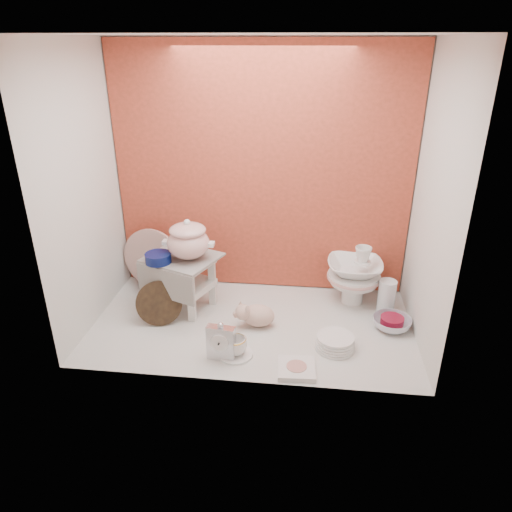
{
  "coord_description": "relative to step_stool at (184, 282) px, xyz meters",
  "views": [
    {
      "loc": [
        0.29,
        -2.27,
        1.48
      ],
      "look_at": [
        0.02,
        0.02,
        0.42
      ],
      "focal_mm": 33.08,
      "sensor_mm": 36.0,
      "label": 1
    }
  ],
  "objects": [
    {
      "name": "step_stool",
      "position": [
        0.0,
        0.0,
        0.0
      ],
      "size": [
        0.49,
        0.46,
        0.33
      ],
      "primitive_type": null,
      "rotation": [
        0.0,
        0.0,
        -0.39
      ],
      "color": "silver",
      "rests_on": "ground"
    },
    {
      "name": "teacup_saucer",
      "position": [
        0.38,
        -0.45,
        -0.16
      ],
      "size": [
        0.19,
        0.19,
        0.01
      ],
      "primitive_type": "cylinder",
      "rotation": [
        0.0,
        0.0,
        -0.06
      ],
      "color": "white",
      "rests_on": "ground"
    },
    {
      "name": "dinner_plate_stack",
      "position": [
        0.89,
        -0.33,
        -0.13
      ],
      "size": [
        0.25,
        0.25,
        0.07
      ],
      "primitive_type": "cylinder",
      "rotation": [
        0.0,
        0.0,
        -0.21
      ],
      "color": "white",
      "rests_on": "ground"
    },
    {
      "name": "lattice_dish",
      "position": [
        0.7,
        -0.54,
        -0.15
      ],
      "size": [
        0.19,
        0.19,
        0.03
      ],
      "primitive_type": "cube",
      "rotation": [
        0.0,
        0.0,
        0.06
      ],
      "color": "white",
      "rests_on": "ground"
    },
    {
      "name": "porcelain_tower",
      "position": [
        1.01,
        0.17,
        0.02
      ],
      "size": [
        0.4,
        0.4,
        0.37
      ],
      "primitive_type": null,
      "rotation": [
        0.0,
        0.0,
        -0.24
      ],
      "color": "white",
      "rests_on": "ground"
    },
    {
      "name": "lacquer_tray",
      "position": [
        -0.1,
        -0.19,
        -0.04
      ],
      "size": [
        0.28,
        0.16,
        0.25
      ],
      "primitive_type": null,
      "rotation": [
        0.0,
        0.0,
        0.25
      ],
      "color": "black",
      "rests_on": "ground"
    },
    {
      "name": "crystal_bowl",
      "position": [
        1.21,
        -0.11,
        -0.13
      ],
      "size": [
        0.22,
        0.22,
        0.07
      ],
      "primitive_type": "imported",
      "rotation": [
        0.0,
        0.0,
        -0.05
      ],
      "color": "silver",
      "rests_on": "ground"
    },
    {
      "name": "gold_rim_teacup",
      "position": [
        0.38,
        -0.45,
        -0.11
      ],
      "size": [
        0.13,
        0.13,
        0.09
      ],
      "primitive_type": "imported",
      "rotation": [
        0.0,
        0.0,
        0.08
      ],
      "color": "white",
      "rests_on": "teacup_saucer"
    },
    {
      "name": "blue_white_vase",
      "position": [
        -0.23,
        0.2,
        -0.03
      ],
      "size": [
        0.33,
        0.33,
        0.28
      ],
      "primitive_type": "imported",
      "rotation": [
        0.0,
        0.0,
        0.27
      ],
      "color": "white",
      "rests_on": "ground"
    },
    {
      "name": "ground",
      "position": [
        0.43,
        -0.15,
        -0.17
      ],
      "size": [
        1.8,
        1.8,
        0.0
      ],
      "primitive_type": "plane",
      "color": "silver",
      "rests_on": "ground"
    },
    {
      "name": "niche_shell",
      "position": [
        0.43,
        0.03,
        0.76
      ],
      "size": [
        1.86,
        1.03,
        1.53
      ],
      "color": "#C14530",
      "rests_on": "ground"
    },
    {
      "name": "clear_glass_vase",
      "position": [
        1.2,
        0.07,
        -0.06
      ],
      "size": [
        0.14,
        0.14,
        0.21
      ],
      "primitive_type": "cylinder",
      "rotation": [
        0.0,
        0.0,
        -0.41
      ],
      "color": "silver",
      "rests_on": "ground"
    },
    {
      "name": "floral_platter",
      "position": [
        -0.26,
        0.22,
        0.03
      ],
      "size": [
        0.4,
        0.12,
        0.4
      ],
      "primitive_type": null,
      "rotation": [
        0.0,
        0.0,
        -0.19
      ],
      "color": "silver",
      "rests_on": "ground"
    },
    {
      "name": "plush_pig",
      "position": [
        0.47,
        -0.16,
        -0.1
      ],
      "size": [
        0.25,
        0.18,
        0.14
      ],
      "primitive_type": "ellipsoid",
      "rotation": [
        0.0,
        0.0,
        -0.07
      ],
      "color": "#CDA290",
      "rests_on": "ground"
    },
    {
      "name": "soup_tureen",
      "position": [
        0.05,
        -0.02,
        0.29
      ],
      "size": [
        0.35,
        0.35,
        0.24
      ],
      "primitive_type": null,
      "rotation": [
        0.0,
        0.0,
        -0.3
      ],
      "color": "white",
      "rests_on": "step_stool"
    },
    {
      "name": "cobalt_bowl",
      "position": [
        -0.11,
        -0.09,
        0.19
      ],
      "size": [
        0.19,
        0.19,
        0.05
      ],
      "primitive_type": "cylinder",
      "rotation": [
        0.0,
        0.0,
        0.41
      ],
      "color": "#0A144B",
      "rests_on": "step_stool"
    },
    {
      "name": "mantel_clock",
      "position": [
        0.31,
        -0.49,
        -0.06
      ],
      "size": [
        0.15,
        0.07,
        0.21
      ],
      "primitive_type": "cube",
      "rotation": [
        0.0,
        0.0,
        -0.12
      ],
      "color": "silver",
      "rests_on": "ground"
    }
  ]
}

